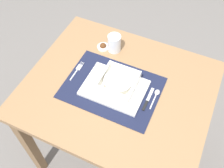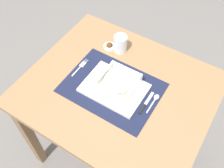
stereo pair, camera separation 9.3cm
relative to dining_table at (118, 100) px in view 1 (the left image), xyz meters
The scene contains 10 objects.
ground_plane 0.62m from the dining_table, ahead, with size 6.00×6.00×0.00m, color slate.
dining_table is the anchor object (origin of this frame).
placemat 0.12m from the dining_table, 151.24° to the right, with size 0.45×0.33×0.00m, color #191E38.
serving_plate 0.12m from the dining_table, 124.31° to the right, with size 0.29×0.21×0.02m, color white.
porridge_bowl 0.15m from the dining_table, 61.25° to the right, with size 0.17×0.17×0.05m.
fork 0.26m from the dining_table, behind, with size 0.02×0.13×0.00m.
spoon 0.22m from the dining_table, 10.49° to the left, with size 0.02×0.11×0.01m.
butter_knife 0.19m from the dining_table, ahead, with size 0.01×0.13×0.01m.
drinking_glass 0.29m from the dining_table, 118.63° to the left, with size 0.07×0.07×0.10m.
condiment_saucer 0.30m from the dining_table, 130.98° to the left, with size 0.06×0.06×0.03m.
Camera 1 is at (0.28, -0.68, 1.76)m, focal length 42.10 mm.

